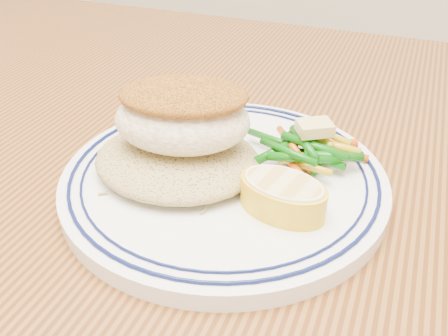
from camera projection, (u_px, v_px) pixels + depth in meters
dining_table at (256, 266)px, 0.48m from camera, size 1.50×0.90×0.75m
plate at (224, 178)px, 0.42m from camera, size 0.27×0.27×0.02m
rice_pilaf at (177, 156)px, 0.41m from camera, size 0.14×0.12×0.03m
fish_fillet at (183, 114)px, 0.40m from camera, size 0.13×0.10×0.06m
vegetable_pile at (310, 150)px, 0.42m from camera, size 0.11×0.09×0.03m
butter_pat at (315, 128)px, 0.42m from camera, size 0.04×0.03×0.01m
lemon_wedge at (283, 194)px, 0.37m from camera, size 0.08×0.07×0.03m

